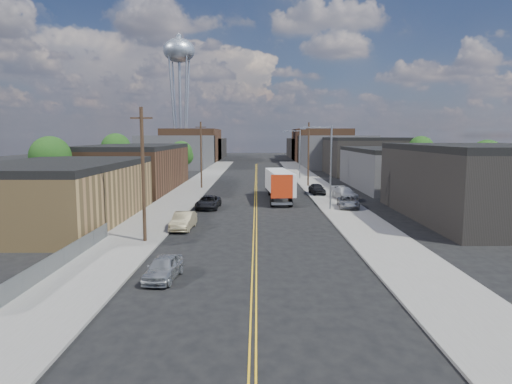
{
  "coord_description": "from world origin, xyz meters",
  "views": [
    {
      "loc": [
        0.15,
        -23.28,
        7.93
      ],
      "look_at": [
        0.06,
        20.65,
        2.5
      ],
      "focal_mm": 32.0,
      "sensor_mm": 36.0,
      "label": 1
    }
  ],
  "objects_px": {
    "car_left_c": "(208,202)",
    "car_right_lot_b": "(345,193)",
    "car_right_lot_c": "(317,189)",
    "car_right_lot_a": "(348,202)",
    "semi_truck": "(279,183)",
    "car_ahead_truck": "(279,186)",
    "car_left_b": "(183,221)",
    "car_left_a": "(163,268)",
    "water_tower": "(179,55)"
  },
  "relations": [
    {
      "from": "semi_truck",
      "to": "car_right_lot_c",
      "type": "relative_size",
      "value": 3.4
    },
    {
      "from": "car_left_a",
      "to": "car_ahead_truck",
      "type": "height_order",
      "value": "car_ahead_truck"
    },
    {
      "from": "semi_truck",
      "to": "car_ahead_truck",
      "type": "xyz_separation_m",
      "value": [
        0.51,
        8.67,
        -1.35
      ]
    },
    {
      "from": "car_left_b",
      "to": "car_right_lot_b",
      "type": "xyz_separation_m",
      "value": [
        17.11,
        17.69,
        0.14
      ]
    },
    {
      "from": "car_left_a",
      "to": "car_left_c",
      "type": "relative_size",
      "value": 0.77
    },
    {
      "from": "semi_truck",
      "to": "car_left_c",
      "type": "bearing_deg",
      "value": -142.29
    },
    {
      "from": "car_right_lot_c",
      "to": "car_right_lot_a",
      "type": "bearing_deg",
      "value": -88.14
    },
    {
      "from": "car_ahead_truck",
      "to": "semi_truck",
      "type": "bearing_deg",
      "value": -99.34
    },
    {
      "from": "car_left_b",
      "to": "car_ahead_truck",
      "type": "height_order",
      "value": "car_ahead_truck"
    },
    {
      "from": "car_right_lot_c",
      "to": "car_left_c",
      "type": "bearing_deg",
      "value": -146.28
    },
    {
      "from": "water_tower",
      "to": "car_left_a",
      "type": "relative_size",
      "value": 9.43
    },
    {
      "from": "car_right_lot_b",
      "to": "car_ahead_truck",
      "type": "height_order",
      "value": "car_right_lot_b"
    },
    {
      "from": "car_left_a",
      "to": "car_right_lot_c",
      "type": "distance_m",
      "value": 38.6
    },
    {
      "from": "car_right_lot_c",
      "to": "car_right_lot_b",
      "type": "bearing_deg",
      "value": -67.58
    },
    {
      "from": "car_left_a",
      "to": "car_ahead_truck",
      "type": "xyz_separation_m",
      "value": [
        8.44,
        40.75,
        0.09
      ]
    },
    {
      "from": "car_left_c",
      "to": "car_right_lot_c",
      "type": "xyz_separation_m",
      "value": [
        13.39,
        11.5,
        0.17
      ]
    },
    {
      "from": "water_tower",
      "to": "car_right_lot_a",
      "type": "xyz_separation_m",
      "value": [
        32.06,
        -84.33,
        -29.86
      ]
    },
    {
      "from": "car_left_b",
      "to": "car_ahead_truck",
      "type": "distance_m",
      "value": 28.74
    },
    {
      "from": "car_left_a",
      "to": "car_ahead_truck",
      "type": "relative_size",
      "value": 0.72
    },
    {
      "from": "car_left_a",
      "to": "car_right_lot_a",
      "type": "height_order",
      "value": "car_right_lot_a"
    },
    {
      "from": "car_right_lot_a",
      "to": "car_right_lot_c",
      "type": "height_order",
      "value": "car_right_lot_c"
    },
    {
      "from": "car_ahead_truck",
      "to": "car_right_lot_b",
      "type": "bearing_deg",
      "value": -57.11
    },
    {
      "from": "car_right_lot_c",
      "to": "water_tower",
      "type": "bearing_deg",
      "value": 105.69
    },
    {
      "from": "car_left_c",
      "to": "car_right_lot_c",
      "type": "relative_size",
      "value": 1.2
    },
    {
      "from": "car_ahead_truck",
      "to": "car_right_lot_c",
      "type": "bearing_deg",
      "value": -48.98
    },
    {
      "from": "car_left_a",
      "to": "car_right_lot_c",
      "type": "bearing_deg",
      "value": 75.94
    },
    {
      "from": "water_tower",
      "to": "car_left_b",
      "type": "xyz_separation_m",
      "value": [
        15.89,
        -95.12,
        -29.91
      ]
    },
    {
      "from": "car_right_lot_a",
      "to": "car_ahead_truck",
      "type": "bearing_deg",
      "value": 117.53
    },
    {
      "from": "semi_truck",
      "to": "car_right_lot_b",
      "type": "height_order",
      "value": "semi_truck"
    },
    {
      "from": "car_left_c",
      "to": "car_right_lot_b",
      "type": "height_order",
      "value": "car_right_lot_b"
    },
    {
      "from": "car_left_b",
      "to": "car_right_lot_c",
      "type": "relative_size",
      "value": 1.06
    },
    {
      "from": "water_tower",
      "to": "car_right_lot_c",
      "type": "height_order",
      "value": "water_tower"
    },
    {
      "from": "semi_truck",
      "to": "car_left_a",
      "type": "xyz_separation_m",
      "value": [
        -7.92,
        -32.08,
        -1.44
      ]
    },
    {
      "from": "car_left_c",
      "to": "car_right_lot_a",
      "type": "xyz_separation_m",
      "value": [
        15.22,
        -0.33,
        0.09
      ]
    },
    {
      "from": "car_right_lot_b",
      "to": "car_left_c",
      "type": "bearing_deg",
      "value": -167.48
    },
    {
      "from": "car_right_lot_a",
      "to": "car_right_lot_b",
      "type": "xyz_separation_m",
      "value": [
        0.94,
        6.9,
        0.09
      ]
    },
    {
      "from": "water_tower",
      "to": "car_right_lot_c",
      "type": "distance_m",
      "value": 84.01
    },
    {
      "from": "car_left_c",
      "to": "car_right_lot_b",
      "type": "xyz_separation_m",
      "value": [
        16.16,
        6.57,
        0.18
      ]
    },
    {
      "from": "car_left_a",
      "to": "car_left_b",
      "type": "relative_size",
      "value": 0.87
    },
    {
      "from": "car_right_lot_a",
      "to": "car_ahead_truck",
      "type": "xyz_separation_m",
      "value": [
        -6.65,
        16.33,
        -0.03
      ]
    },
    {
      "from": "car_left_a",
      "to": "car_left_b",
      "type": "bearing_deg",
      "value": 100.55
    },
    {
      "from": "car_ahead_truck",
      "to": "car_left_b",
      "type": "bearing_deg",
      "value": -115.27
    },
    {
      "from": "water_tower",
      "to": "car_left_c",
      "type": "xyz_separation_m",
      "value": [
        16.84,
        -84.0,
        -29.95
      ]
    },
    {
      "from": "water_tower",
      "to": "car_right_lot_c",
      "type": "xyz_separation_m",
      "value": [
        30.23,
        -72.5,
        -29.78
      ]
    },
    {
      "from": "water_tower",
      "to": "semi_truck",
      "type": "relative_size",
      "value": 2.57
    },
    {
      "from": "car_ahead_truck",
      "to": "car_right_lot_a",
      "type": "bearing_deg",
      "value": -73.78
    },
    {
      "from": "car_left_b",
      "to": "car_right_lot_a",
      "type": "height_order",
      "value": "car_left_b"
    },
    {
      "from": "car_left_a",
      "to": "car_right_lot_b",
      "type": "height_order",
      "value": "car_right_lot_b"
    },
    {
      "from": "car_left_b",
      "to": "car_right_lot_b",
      "type": "relative_size",
      "value": 0.89
    },
    {
      "from": "semi_truck",
      "to": "car_left_b",
      "type": "xyz_separation_m",
      "value": [
        -9.0,
        -18.45,
        -1.37
      ]
    }
  ]
}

